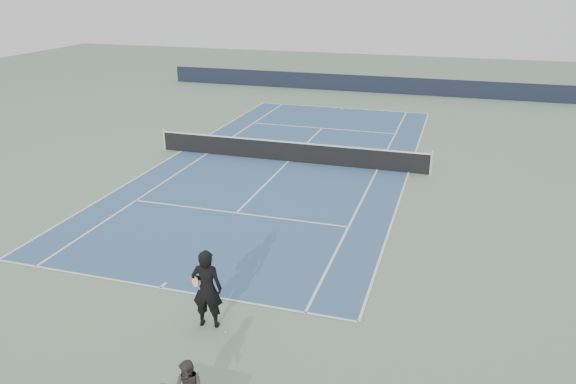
% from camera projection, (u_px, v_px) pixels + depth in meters
% --- Properties ---
extents(ground, '(80.00, 80.00, 0.00)m').
position_uv_depth(ground, '(289.00, 161.00, 25.96)').
color(ground, gray).
extents(court_surface, '(10.97, 23.77, 0.01)m').
position_uv_depth(court_surface, '(289.00, 161.00, 25.96)').
color(court_surface, '#375B83').
rests_on(court_surface, ground).
extents(tennis_net, '(12.90, 0.10, 1.07)m').
position_uv_depth(tennis_net, '(289.00, 151.00, 25.78)').
color(tennis_net, silver).
rests_on(tennis_net, ground).
extents(windscreen_far, '(30.00, 0.25, 1.20)m').
position_uv_depth(windscreen_far, '(360.00, 84.00, 41.70)').
color(windscreen_far, black).
rests_on(windscreen_far, ground).
extents(tennis_player, '(0.87, 0.66, 2.03)m').
position_uv_depth(tennis_player, '(207.00, 289.00, 13.38)').
color(tennis_player, black).
rests_on(tennis_player, ground).
extents(tennis_ball, '(0.06, 0.06, 0.06)m').
position_uv_depth(tennis_ball, '(226.00, 332.00, 13.40)').
color(tennis_ball, yellow).
rests_on(tennis_ball, ground).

